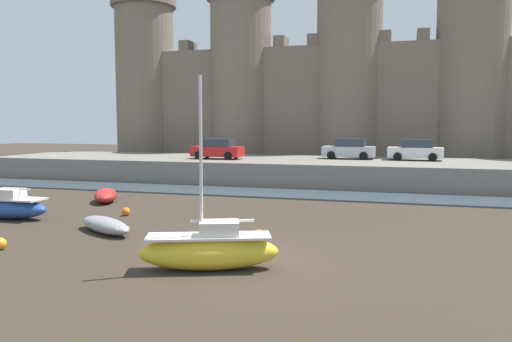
# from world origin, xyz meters

# --- Properties ---
(ground_plane) EXTENTS (160.00, 160.00, 0.00)m
(ground_plane) POSITION_xyz_m (0.00, 0.00, 0.00)
(ground_plane) COLOR #382D23
(water_channel) EXTENTS (80.00, 4.50, 0.10)m
(water_channel) POSITION_xyz_m (0.00, 15.93, 0.05)
(water_channel) COLOR #3D4C56
(water_channel) RESTS_ON ground
(quay_road) EXTENTS (56.38, 10.00, 1.74)m
(quay_road) POSITION_xyz_m (0.00, 23.18, 0.87)
(quay_road) COLOR slate
(quay_road) RESTS_ON ground
(castle) EXTENTS (51.41, 7.03, 21.14)m
(castle) POSITION_xyz_m (-0.00, 34.46, 8.29)
(castle) COLOR #7A6B5B
(castle) RESTS_ON ground
(sailboat_foreground_right) EXTENTS (4.56, 2.70, 6.06)m
(sailboat_foreground_right) POSITION_xyz_m (-0.62, -1.22, 0.65)
(sailboat_foreground_right) COLOR yellow
(sailboat_foreground_right) RESTS_ON ground
(sailboat_near_channel_left) EXTENTS (4.90, 1.54, 5.61)m
(sailboat_near_channel_left) POSITION_xyz_m (-13.35, 3.92, 0.60)
(sailboat_near_channel_left) COLOR #234793
(sailboat_near_channel_left) RESTS_ON ground
(rowboat_midflat_left) EXTENTS (2.67, 3.43, 0.78)m
(rowboat_midflat_left) POSITION_xyz_m (-11.49, 9.77, 0.40)
(rowboat_midflat_left) COLOR red
(rowboat_midflat_left) RESTS_ON ground
(rowboat_midflat_right) EXTENTS (3.62, 2.72, 0.65)m
(rowboat_midflat_right) POSITION_xyz_m (-6.81, 2.53, 0.34)
(rowboat_midflat_right) COLOR gray
(rowboat_midflat_right) RESTS_ON ground
(mooring_buoy_off_centre) EXTENTS (0.42, 0.42, 0.42)m
(mooring_buoy_off_centre) POSITION_xyz_m (-8.01, 6.20, 0.21)
(mooring_buoy_off_centre) COLOR orange
(mooring_buoy_off_centre) RESTS_ON ground
(mooring_buoy_mid_mud) EXTENTS (0.48, 0.48, 0.48)m
(mooring_buoy_mid_mud) POSITION_xyz_m (-0.16, 2.87, 0.24)
(mooring_buoy_mid_mud) COLOR #E04C1E
(mooring_buoy_mid_mud) RESTS_ON ground
(mooring_buoy_near_channel) EXTENTS (0.45, 0.45, 0.45)m
(mooring_buoy_near_channel) POSITION_xyz_m (-8.89, -1.02, 0.22)
(mooring_buoy_near_channel) COLOR orange
(mooring_buoy_near_channel) RESTS_ON ground
(car_quay_east) EXTENTS (4.17, 2.01, 1.62)m
(car_quay_east) POSITION_xyz_m (6.21, 24.79, 2.52)
(car_quay_east) COLOR silver
(car_quay_east) RESTS_ON quay_road
(car_quay_centre_east) EXTENTS (4.17, 2.01, 1.62)m
(car_quay_centre_east) POSITION_xyz_m (1.11, 24.94, 2.52)
(car_quay_centre_east) COLOR #B2B5B7
(car_quay_centre_east) RESTS_ON quay_road
(car_quay_west) EXTENTS (4.17, 2.01, 1.62)m
(car_quay_west) POSITION_xyz_m (-9.04, 22.00, 2.52)
(car_quay_west) COLOR red
(car_quay_west) RESTS_ON quay_road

